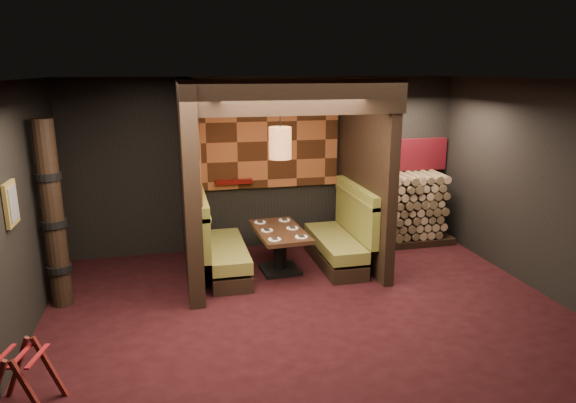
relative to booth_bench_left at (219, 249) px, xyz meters
The scene contains 23 objects.
floor 1.95m from the booth_bench_left, 59.77° to the right, with size 6.50×5.50×0.02m, color black.
ceiling 3.11m from the booth_bench_left, 59.77° to the right, with size 6.50×5.50×0.02m, color black.
wall_back 1.79m from the booth_bench_left, 49.10° to the left, with size 6.50×0.02×2.85m, color black.
wall_front 4.63m from the booth_bench_left, 77.70° to the right, with size 6.50×0.02×2.85m, color black.
wall_left 3.01m from the booth_bench_left, 144.33° to the right, with size 0.02×5.50×2.85m, color black.
wall_right 4.65m from the booth_bench_left, 21.35° to the right, with size 0.02×5.50×2.85m, color black.
partition_left 1.10m from the booth_bench_left, behind, with size 0.20×2.20×2.85m, color black.
partition_right 2.48m from the booth_bench_left, ahead, with size 0.15×2.10×2.85m, color black.
header_beam 2.60m from the booth_bench_left, 45.41° to the right, with size 2.85×0.18×0.44m, color black.
tapa_back_panel 2.00m from the booth_bench_left, 48.54° to the left, with size 2.40×0.06×1.55m, color brown.
tapa_side_panel 1.48m from the booth_bench_left, 146.90° to the left, with size 0.04×1.85×1.45m, color brown.
lacquer_shelf 1.32m from the booth_bench_left, 70.12° to the left, with size 0.60×0.12×0.07m, color #4E0A07.
booth_bench_left is the anchor object (origin of this frame).
booth_bench_right 1.89m from the booth_bench_left, ahead, with size 0.68×1.60×1.14m.
dining_table 0.90m from the booth_bench_left, ahead, with size 0.75×1.29×0.66m.
place_settings 0.94m from the booth_bench_left, ahead, with size 0.62×1.06×0.03m.
pendant_lamp 1.80m from the booth_bench_left, ahead, with size 0.32×0.32×1.12m.
framed_picture 3.00m from the booth_bench_left, 145.49° to the right, with size 0.05×0.36×0.46m.
luggage_rack 3.40m from the booth_bench_left, 126.18° to the right, with size 0.68×0.54×0.65m.
totem_column 2.30m from the booth_bench_left, 165.25° to the right, with size 0.31×0.31×2.40m.
firewood_stack 3.33m from the booth_bench_left, 12.17° to the left, with size 1.73×0.70×1.22m.
mosaic_header 3.58m from the booth_bench_left, 17.60° to the left, with size 1.83×0.10×0.56m, color maroon.
bay_front_post 2.58m from the booth_bench_left, ahead, with size 0.08×0.08×2.85m, color black.
Camera 1 is at (-1.59, -5.53, 2.97)m, focal length 32.00 mm.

